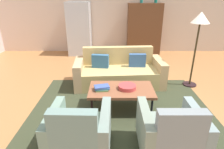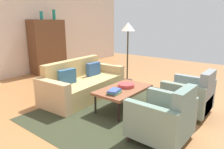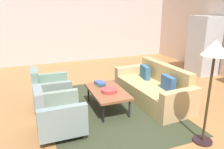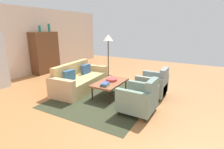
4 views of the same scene
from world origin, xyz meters
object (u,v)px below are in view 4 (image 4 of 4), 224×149
Objects in this scene: coffee_table at (110,83)px; vase_round at (49,28)px; fruit_bowl at (112,80)px; armchair_left at (140,100)px; book_stack at (105,84)px; vase_tall at (40,29)px; armchair_right at (154,85)px; couch at (79,81)px; floor_lamp at (108,42)px; cabinet at (45,53)px.

vase_round reaches higher than coffee_table.
fruit_bowl is 0.97× the size of vase_round.
armchair_left reaches higher than coffee_table.
vase_tall is (1.21, 3.94, 1.46)m from book_stack.
armchair_right reaches higher than fruit_bowl.
armchair_right is 1.27m from fruit_bowl.
couch is 2.43m from armchair_left.
coffee_table is 4.54× the size of vase_tall.
floor_lamp is (1.63, 1.07, 0.97)m from fruit_bowl.
couch is 8.15× the size of vase_tall.
couch is at bearing 90.28° from coffee_table.
couch reaches higher than fruit_bowl.
vase_tall reaches higher than armchair_left.
armchair_right is at bearing -49.42° from book_stack.
couch is 7.14× the size of book_stack.
armchair_right is at bearing -62.78° from coffee_table.
cabinet is (1.60, 5.06, 0.56)m from armchair_left.
couch is 1.25× the size of floor_lamp.
cabinet is at bearing 1.81° from vase_tall.
fruit_bowl is at bearing -107.65° from vase_round.
vase_round is at bearing -0.77° from cabinet.
floor_lamp is at bearing 33.25° from fruit_bowl.
cabinet is (1.00, 2.71, 0.61)m from couch.
cabinet is 6.80× the size of vase_tall.
vase_round is (0.75, 5.06, 1.63)m from armchair_right.
couch is 1.19m from coffee_table.
armchair_right is at bearing -94.48° from cabinet.
couch is 1.20× the size of cabinet.
armchair_right is 2.58× the size of vase_round.
book_stack is at bearing -113.44° from vase_round.
vase_round is (1.24, 3.89, 1.50)m from fruit_bowl.
book_stack is (-0.47, -0.05, 0.00)m from fruit_bowl.
armchair_right is 2.67× the size of fruit_bowl.
cabinet is (0.40, 5.06, 0.56)m from armchair_right.
fruit_bowl is 0.47m from book_stack.
vase_round is (0.35, -0.00, 1.07)m from cabinet.
armchair_left is 2.92× the size of book_stack.
book_stack is 4.37m from vase_tall.
couch is 1.21m from fruit_bowl.
couch is at bearing -110.30° from cabinet.
floor_lamp reaches higher than coffee_table.
fruit_bowl is 0.19× the size of floor_lamp.
vase_tall is 0.15× the size of floor_lamp.
floor_lamp is at bearing -82.21° from vase_round.
book_stack is at bearing -109.00° from cabinet.
coffee_table is at bearing 86.44° from couch.
armchair_right reaches higher than coffee_table.
book_stack is 0.17× the size of cabinet.
armchair_left is 5.34m from cabinet.
vase_tall is 0.78× the size of vase_round.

